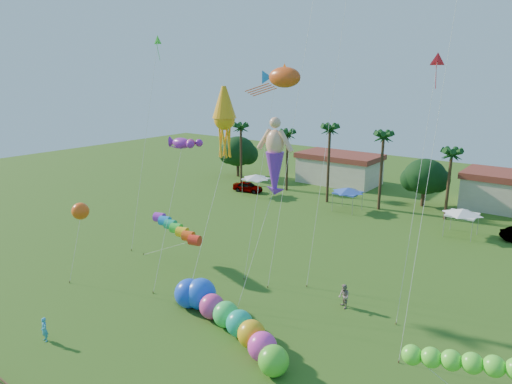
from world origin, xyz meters
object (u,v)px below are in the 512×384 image
Objects in this scene: spectator_b at (344,296)px; car_a at (248,187)px; caterpillar_inflatable at (231,319)px; spectator_a at (44,330)px; blue_ball at (189,293)px.

car_a is at bearing 177.83° from spectator_b.
caterpillar_inflatable is at bearing -82.67° from spectator_b.
spectator_b reaches higher than spectator_a.
spectator_a reaches higher than car_a.
spectator_a is at bearing -119.54° from caterpillar_inflatable.
blue_ball reaches higher than spectator_b.
blue_ball reaches higher than spectator_a.
car_a is 41.07m from spectator_a.
blue_ball is (4.25, 9.01, 0.27)m from spectator_a.
spectator_b is at bearing 77.85° from caterpillar_inflatable.
spectator_a is 0.89× the size of spectator_b.
spectator_a is at bearing -92.71° from spectator_b.
caterpillar_inflatable is 5.09× the size of blue_ball.
spectator_a is at bearing -115.25° from blue_ball.
caterpillar_inflatable reaches higher than spectator_a.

